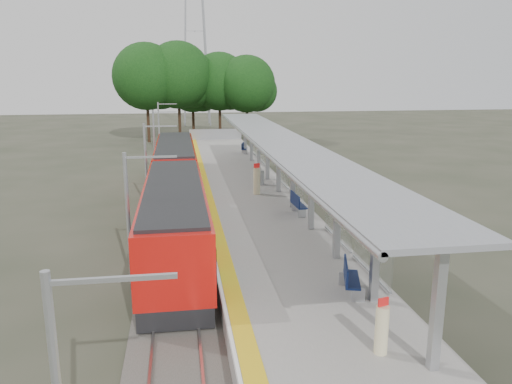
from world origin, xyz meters
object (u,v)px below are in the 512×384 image
(bench_mid, at_px, (297,203))
(bench_far, at_px, (244,148))
(train, at_px, (175,186))
(info_pillar_far, at_px, (257,181))
(litter_bin, at_px, (261,178))
(info_pillar_near, at_px, (382,329))
(bench_near, at_px, (349,277))

(bench_mid, xyz_separation_m, bench_far, (-0.07, 21.54, -0.08))
(train, xyz_separation_m, bench_mid, (6.45, -3.35, -0.45))
(info_pillar_far, xyz_separation_m, litter_bin, (0.70, 2.67, -0.37))
(bench_mid, bearing_deg, bench_far, 87.67)
(bench_far, bearing_deg, info_pillar_far, -80.25)
(bench_far, relative_size, info_pillar_near, 0.95)
(train, distance_m, litter_bin, 7.12)
(litter_bin, bearing_deg, info_pillar_far, -104.68)
(info_pillar_far, height_order, litter_bin, info_pillar_far)
(bench_near, distance_m, info_pillar_near, 3.77)
(bench_far, bearing_deg, bench_mid, -75.40)
(bench_far, relative_size, litter_bin, 1.59)
(bench_near, xyz_separation_m, litter_bin, (-0.16, 17.55, -0.12))
(info_pillar_far, distance_m, litter_bin, 2.78)
(bench_mid, distance_m, info_pillar_near, 13.77)
(bench_far, distance_m, info_pillar_far, 16.71)
(train, height_order, litter_bin, train)
(train, distance_m, info_pillar_near, 17.95)
(bench_far, bearing_deg, litter_bin, -78.28)
(bench_mid, xyz_separation_m, info_pillar_far, (-1.43, 4.89, 0.24))
(bench_near, xyz_separation_m, bench_far, (0.50, 31.53, -0.08))
(bench_far, xyz_separation_m, litter_bin, (-0.66, -13.98, -0.05))
(bench_near, distance_m, info_pillar_far, 14.91)
(train, relative_size, info_pillar_far, 14.09)
(info_pillar_far, bearing_deg, info_pillar_near, -105.69)
(info_pillar_near, bearing_deg, bench_mid, 69.47)
(info_pillar_far, relative_size, litter_bin, 2.05)
(bench_mid, xyz_separation_m, litter_bin, (-0.73, 7.56, -0.13))
(bench_mid, height_order, bench_far, bench_mid)
(info_pillar_far, bearing_deg, bench_near, -103.80)
(train, xyz_separation_m, bench_near, (5.87, -13.34, -0.45))
(info_pillar_near, distance_m, litter_bin, 21.29)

